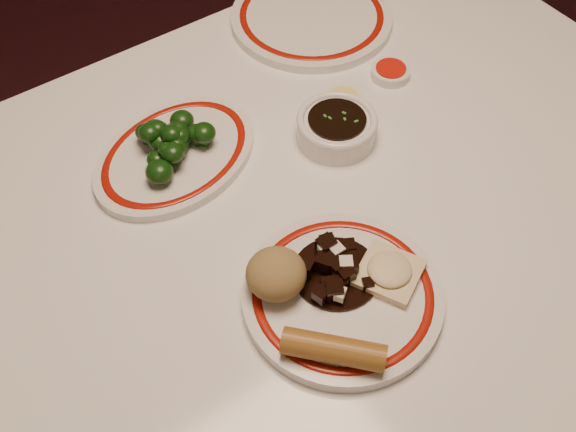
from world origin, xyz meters
The scene contains 13 objects.
ground centered at (0.00, 0.00, 0.00)m, with size 7.00×7.00×0.00m, color black.
dining_table centered at (0.00, 0.00, 0.66)m, with size 1.20×0.90×0.75m.
main_plate centered at (-0.09, -0.16, 0.76)m, with size 0.26×0.26×0.02m.
rice_mound centered at (-0.16, -0.10, 0.80)m, with size 0.08×0.08×0.06m, color olive.
spring_roll centered at (-0.16, -0.22, 0.78)m, with size 0.03×0.03×0.12m, color #956324.
fried_wonton centered at (-0.03, -0.17, 0.78)m, with size 0.10×0.10×0.02m.
stirfry_heap centered at (-0.08, -0.13, 0.78)m, with size 0.11×0.11×0.03m.
broccoli_plate centered at (-0.15, 0.18, 0.76)m, with size 0.31×0.29×0.02m.
broccoli_pile centered at (-0.15, 0.18, 0.79)m, with size 0.13×0.12×0.05m.
soy_bowl centered at (0.08, 0.08, 0.77)m, with size 0.12×0.12×0.04m.
sweet_sour_dish centered at (0.24, 0.14, 0.76)m, with size 0.06×0.06×0.02m.
mustard_dish centered at (0.13, 0.13, 0.76)m, with size 0.06×0.06×0.02m.
far_plate centered at (0.22, 0.33, 0.76)m, with size 0.34×0.34×0.02m.
Camera 1 is at (-0.43, -0.52, 1.54)m, focal length 45.00 mm.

